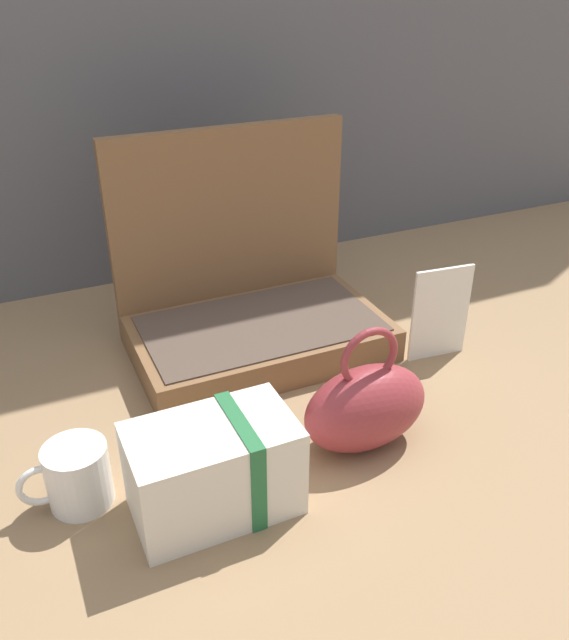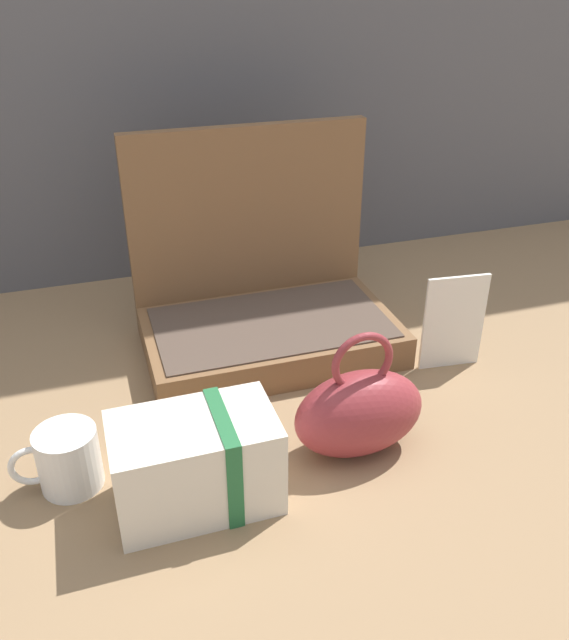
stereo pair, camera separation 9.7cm
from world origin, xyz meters
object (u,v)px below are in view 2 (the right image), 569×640
at_px(teal_pouch_handbag, 359,412).
at_px(info_card_left, 454,322).
at_px(open_suitcase, 263,297).
at_px(coffee_mug, 67,459).
at_px(cream_toiletry_bag, 198,462).

relative_size(teal_pouch_handbag, info_card_left, 1.14).
relative_size(open_suitcase, teal_pouch_handbag, 2.25).
bearing_deg(coffee_mug, teal_pouch_handbag, -7.34).
relative_size(open_suitcase, cream_toiletry_bag, 2.11).
distance_m(cream_toiletry_bag, info_card_left, 0.52).
bearing_deg(cream_toiletry_bag, coffee_mug, 153.09).
height_order(open_suitcase, cream_toiletry_bag, open_suitcase).
bearing_deg(open_suitcase, coffee_mug, -140.80).
bearing_deg(coffee_mug, open_suitcase, 39.20).
bearing_deg(open_suitcase, cream_toiletry_bag, -117.50).
distance_m(cream_toiletry_bag, coffee_mug, 0.18).
height_order(open_suitcase, info_card_left, open_suitcase).
height_order(open_suitcase, coffee_mug, open_suitcase).
xyz_separation_m(teal_pouch_handbag, coffee_mug, (-0.40, 0.05, -0.02)).
bearing_deg(cream_toiletry_bag, teal_pouch_handbag, 7.48).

